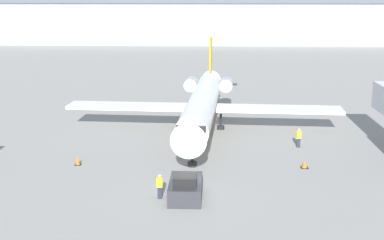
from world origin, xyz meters
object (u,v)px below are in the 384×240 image
at_px(traffic_cone_left, 78,161).
at_px(worker_near_tug, 160,186).
at_px(worker_by_wing, 299,137).
at_px(airplane_main, 203,102).
at_px(traffic_cone_right, 305,165).
at_px(pushback_tug, 186,188).

bearing_deg(traffic_cone_left, worker_near_tug, -43.51).
relative_size(worker_by_wing, traffic_cone_left, 2.33).
bearing_deg(airplane_main, traffic_cone_right, -53.84).
relative_size(pushback_tug, worker_near_tug, 2.41).
bearing_deg(pushback_tug, airplane_main, 87.44).
relative_size(airplane_main, worker_by_wing, 16.04).
height_order(worker_near_tug, traffic_cone_right, worker_near_tug).
xyz_separation_m(airplane_main, worker_by_wing, (9.23, -5.87, -2.13)).
bearing_deg(pushback_tug, traffic_cone_left, 143.48).
height_order(pushback_tug, traffic_cone_right, pushback_tug).
distance_m(pushback_tug, traffic_cone_right, 11.97).
bearing_deg(worker_by_wing, traffic_cone_right, -94.06).
distance_m(pushback_tug, worker_by_wing, 16.64).
distance_m(worker_near_tug, traffic_cone_right, 13.64).
bearing_deg(airplane_main, pushback_tug, -92.56).
relative_size(airplane_main, worker_near_tug, 16.38).
height_order(airplane_main, worker_near_tug, airplane_main).
bearing_deg(airplane_main, worker_by_wing, -32.43).
relative_size(airplane_main, traffic_cone_right, 47.62).
xyz_separation_m(worker_by_wing, traffic_cone_right, (-0.44, -6.17, -0.70)).
xyz_separation_m(worker_near_tug, worker_by_wing, (11.92, 13.50, 0.02)).
height_order(airplane_main, worker_by_wing, airplane_main).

